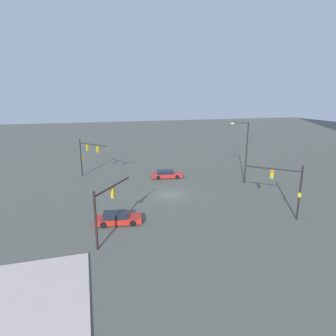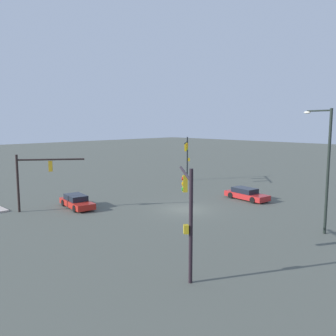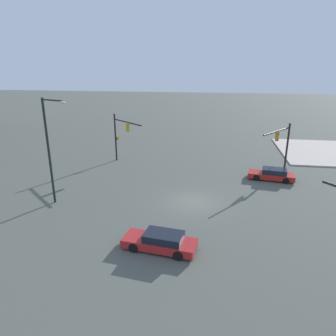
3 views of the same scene
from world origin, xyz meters
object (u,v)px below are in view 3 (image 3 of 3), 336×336
at_px(traffic_signal_cross_street, 121,132).
at_px(streetlamp_curved_arm, 50,145).
at_px(traffic_signal_opposite_side, 282,140).
at_px(sedan_car_waiting_far, 272,174).
at_px(sedan_car_approaching, 161,241).

relative_size(traffic_signal_cross_street, streetlamp_curved_arm, 0.65).
relative_size(traffic_signal_opposite_side, sedan_car_waiting_far, 1.07).
distance_m(traffic_signal_cross_street, sedan_car_approaching, 19.84).
distance_m(sedan_car_approaching, sedan_car_waiting_far, 17.18).
height_order(traffic_signal_cross_street, sedan_car_approaching, traffic_signal_cross_street).
distance_m(traffic_signal_cross_street, streetlamp_curved_arm, 12.48).
bearing_deg(traffic_signal_cross_street, sedan_car_approaching, -24.60).
relative_size(streetlamp_curved_arm, sedan_car_approaching, 1.80).
xyz_separation_m(traffic_signal_cross_street, sedan_car_waiting_far, (-3.44, -17.24, -3.23)).
bearing_deg(sedan_car_waiting_far, traffic_signal_cross_street, -2.89).
bearing_deg(traffic_signal_cross_street, traffic_signal_opposite_side, 41.25).
distance_m(traffic_signal_opposite_side, traffic_signal_cross_street, 18.59).
distance_m(streetlamp_curved_arm, sedan_car_approaching, 12.55).
height_order(traffic_signal_opposite_side, traffic_signal_cross_street, traffic_signal_cross_street).
bearing_deg(streetlamp_curved_arm, sedan_car_approaching, -9.12).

